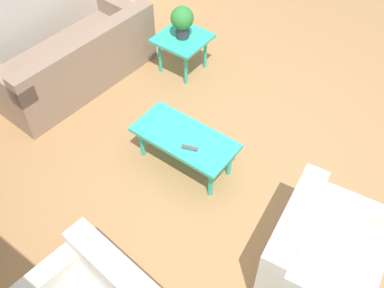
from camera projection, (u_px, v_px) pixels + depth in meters
The scene contains 7 objects.
ground_plane at pixel (233, 161), 4.78m from camera, with size 14.00×14.00×0.00m, color #A87A4C.
sofa at pixel (77, 62), 5.44m from camera, with size 0.93×2.04×0.78m.
armchair at pixel (320, 257), 3.70m from camera, with size 0.97×1.10×0.76m.
coffee_table at pixel (185, 140), 4.49m from camera, with size 1.06×0.50×0.42m.
side_table_plant at pixel (183, 41), 5.52m from camera, with size 0.60×0.60×0.49m.
potted_plant at pixel (182, 20), 5.29m from camera, with size 0.28×0.28×0.40m.
remote_control at pixel (190, 148), 4.33m from camera, with size 0.16×0.09×0.02m.
Camera 1 is at (-1.50, 2.73, 3.66)m, focal length 42.00 mm.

